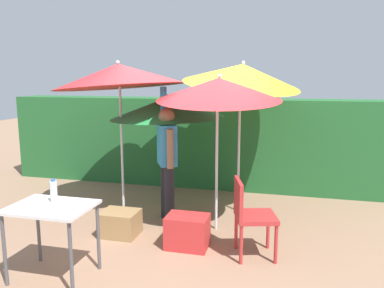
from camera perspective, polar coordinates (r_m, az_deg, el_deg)
ground_plane at (r=5.29m, az=-0.82°, el=-12.37°), size 24.00×24.00×0.00m
hedge_row at (r=7.10m, az=3.69°, el=0.22°), size 8.00×0.70×1.63m
umbrella_rainbow at (r=5.69m, az=-10.87°, el=10.00°), size 1.93×1.92×2.30m
umbrella_orange at (r=4.87m, az=3.99°, el=8.20°), size 1.60×1.62×2.10m
umbrella_yellow at (r=5.63m, az=7.46°, el=10.23°), size 1.75×1.73×2.40m
umbrella_navy at (r=5.85m, az=-3.70°, el=5.44°), size 1.76×1.75×1.75m
person_vendor at (r=5.26m, az=-3.75°, el=-1.86°), size 0.37×0.53×1.88m
chair_plastic at (r=4.38m, az=8.58°, el=-10.14°), size 0.54×0.54×0.89m
cooler_box at (r=4.66m, az=-0.70°, el=-12.94°), size 0.49×0.35×0.39m
crate_cardboard at (r=5.09m, az=-10.70°, el=-11.54°), size 0.47×0.39×0.32m
folding_table at (r=4.09m, az=-20.25°, el=-9.87°), size 0.80×0.60×0.76m
bottle_water at (r=4.12m, az=-19.95°, el=-6.67°), size 0.07×0.07×0.24m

